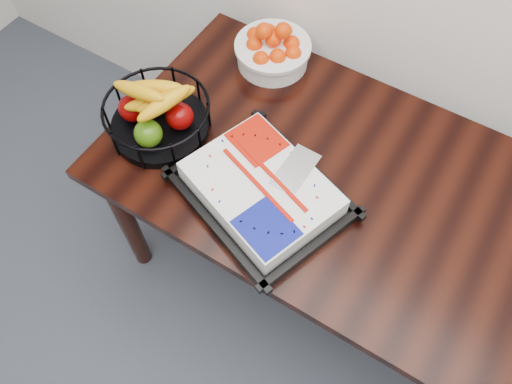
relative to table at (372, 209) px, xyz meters
The scene contains 4 objects.
table is the anchor object (origin of this frame).
cake_tray 0.39m from the table, 146.76° to the right, with size 0.59×0.53×0.10m.
tangerine_bowl 0.68m from the table, 150.69° to the left, with size 0.28×0.28×0.18m.
fruit_basket 0.77m from the table, 168.68° to the right, with size 0.35×0.35×0.19m.
Camera 1 is at (0.09, 1.12, 2.10)m, focal length 35.00 mm.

